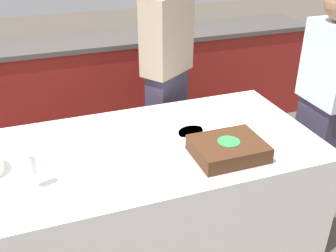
% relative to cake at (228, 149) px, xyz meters
% --- Properties ---
extents(ground_plane, '(14.00, 14.00, 0.00)m').
position_rel_cake_xyz_m(ground_plane, '(-0.49, 0.25, -0.77)').
color(ground_plane, brown).
extents(back_counter, '(4.40, 0.58, 0.92)m').
position_rel_cake_xyz_m(back_counter, '(-0.49, 1.81, -0.31)').
color(back_counter, maroon).
rests_on(back_counter, ground_plane).
extents(dining_table, '(2.18, 0.97, 0.73)m').
position_rel_cake_xyz_m(dining_table, '(-0.49, 0.25, -0.41)').
color(dining_table, white).
rests_on(dining_table, ground_plane).
extents(cake, '(0.41, 0.33, 0.09)m').
position_rel_cake_xyz_m(cake, '(0.00, 0.00, 0.00)').
color(cake, '#B7B2AD').
rests_on(cake, dining_table).
extents(wine_glass, '(0.06, 0.06, 0.19)m').
position_rel_cake_xyz_m(wine_glass, '(-0.98, 0.06, 0.08)').
color(wine_glass, white).
rests_on(wine_glass, dining_table).
extents(side_plate_near_cake, '(0.19, 0.19, 0.00)m').
position_rel_cake_xyz_m(side_plate_near_cake, '(-0.07, 0.29, -0.04)').
color(side_plate_near_cake, white).
rests_on(side_plate_near_cake, dining_table).
extents(side_plate_right_edge, '(0.19, 0.19, 0.00)m').
position_rel_cake_xyz_m(side_plate_right_edge, '(-0.10, 0.33, -0.04)').
color(side_plate_right_edge, white).
rests_on(side_plate_right_edge, dining_table).
extents(person_cutting_cake, '(0.42, 0.38, 1.59)m').
position_rel_cake_xyz_m(person_cutting_cake, '(-0.00, 0.96, 0.05)').
color(person_cutting_cake, '#383347').
rests_on(person_cutting_cake, ground_plane).
extents(person_seated_right, '(0.23, 0.36, 1.54)m').
position_rel_cake_xyz_m(person_seated_right, '(0.82, 0.25, 0.05)').
color(person_seated_right, '#383347').
rests_on(person_seated_right, ground_plane).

